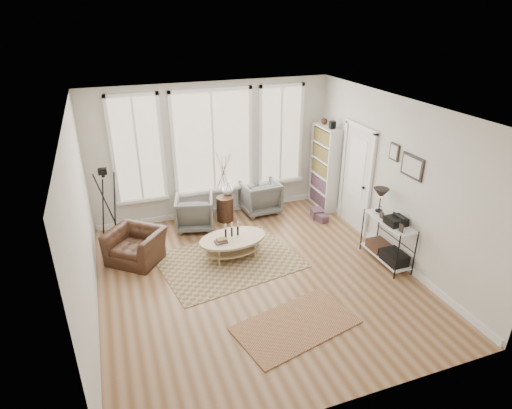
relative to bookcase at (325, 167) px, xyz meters
name	(u,v)px	position (x,y,z in m)	size (l,w,h in m)	color
room	(258,202)	(-2.42, -2.20, 0.47)	(5.50, 5.54, 2.90)	#946E4D
bay_window	(213,144)	(-2.44, 0.49, 0.65)	(4.14, 0.12, 2.24)	#D4B88E
door	(357,176)	(0.13, -1.08, 0.17)	(0.09, 1.06, 2.22)	silver
bookcase	(325,167)	(0.00, 0.00, 0.00)	(0.31, 0.85, 2.06)	white
low_shelf	(388,237)	(-0.06, -2.52, -0.44)	(0.38, 1.08, 1.30)	white
wall_art	(407,163)	(0.14, -2.49, 0.92)	(0.04, 0.88, 0.44)	black
rug_main	(229,260)	(-2.73, -1.54, -0.95)	(2.42, 1.81, 0.01)	brown
rug_runner	(296,325)	(-2.31, -3.56, -0.94)	(1.76, 0.98, 0.01)	maroon
coffee_table	(233,242)	(-2.62, -1.42, -0.64)	(1.33, 0.92, 0.58)	tan
armchair_left	(195,212)	(-3.02, -0.05, -0.60)	(0.76, 0.79, 0.71)	slate
armchair_right	(260,197)	(-1.48, 0.22, -0.59)	(0.79, 0.81, 0.74)	slate
side_table	(224,189)	(-2.33, 0.07, -0.22)	(0.36, 0.36, 1.52)	#3D2418
vase	(228,189)	(-2.22, 0.21, -0.28)	(0.25, 0.25, 0.26)	silver
accent_chair	(136,246)	(-4.31, -0.94, -0.65)	(0.93, 0.81, 0.60)	#3D2418
tripod_camera	(109,211)	(-4.69, -0.19, -0.23)	(0.56, 0.56, 1.58)	black
book_stack_near	(317,213)	(-0.39, -0.48, -0.86)	(0.23, 0.30, 0.19)	maroon
book_stack_far	(322,218)	(-0.39, -0.71, -0.88)	(0.19, 0.24, 0.15)	maroon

